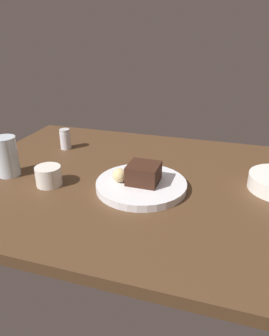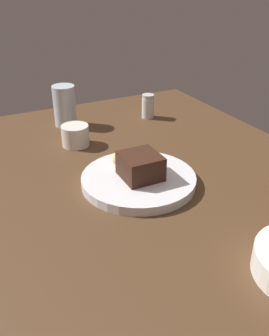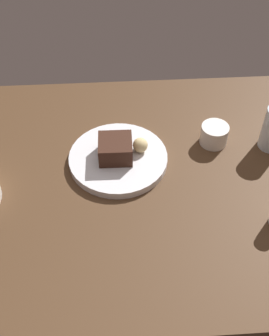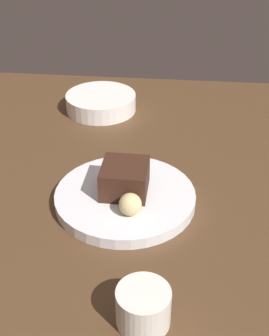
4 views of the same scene
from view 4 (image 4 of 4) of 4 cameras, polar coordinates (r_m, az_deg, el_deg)
dining_table at (r=89.10cm, az=-4.81°, el=-4.46°), size 120.00×84.00×3.00cm
dessert_plate at (r=86.26cm, az=-1.16°, el=-3.63°), size 26.19×26.19×2.12cm
chocolate_cake_slice at (r=84.55cm, az=-1.21°, el=-1.31°), size 8.84×8.58×5.51cm
bread_roll at (r=79.52cm, az=-0.53°, el=-4.51°), size 4.00×4.00×4.00cm
side_bowl at (r=119.81cm, az=-4.17°, el=8.09°), size 17.86×17.86×4.29cm
coffee_cup at (r=65.11cm, az=1.09°, el=-16.79°), size 7.54×7.54×5.74cm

